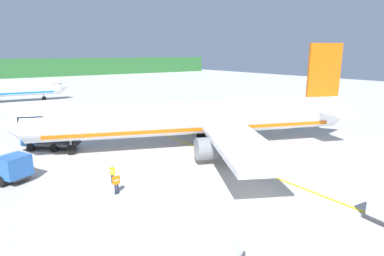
# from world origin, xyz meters

# --- Properties ---
(ground) EXTENTS (240.00, 320.00, 0.20)m
(ground) POSITION_xyz_m (0.00, 48.00, -0.10)
(ground) COLOR #B7B5AD
(airliner_foreground) EXTENTS (39.79, 33.45, 11.90)m
(airliner_foreground) POSITION_xyz_m (8.19, 20.29, 3.39)
(airliner_foreground) COLOR white
(airliner_foreground) RESTS_ON ground
(service_truck_fuel) EXTENTS (4.34, 5.76, 2.52)m
(service_truck_fuel) POSITION_xyz_m (-11.83, 22.01, 1.45)
(service_truck_fuel) COLOR #2659A5
(service_truck_fuel) RESTS_ON ground
(service_truck_baggage) EXTENTS (5.95, 5.67, 2.63)m
(service_truck_baggage) POSITION_xyz_m (-7.02, 29.96, 1.18)
(service_truck_baggage) COLOR #2659A5
(service_truck_baggage) RESTS_ON ground
(cargo_container_near) EXTENTS (1.76, 1.76, 1.95)m
(cargo_container_near) POSITION_xyz_m (7.49, -0.64, 0.92)
(cargo_container_near) COLOR #333338
(cargo_container_near) RESTS_ON ground
(cargo_container_mid) EXTENTS (2.32, 2.32, 2.07)m
(cargo_container_mid) POSITION_xyz_m (-3.72, 2.17, 0.98)
(cargo_container_mid) COLOR #333338
(cargo_container_mid) RESTS_ON ground
(crew_marshaller) EXTENTS (0.42, 0.56, 1.79)m
(crew_marshaller) POSITION_xyz_m (8.95, 8.75, 1.06)
(crew_marshaller) COLOR #191E33
(crew_marshaller) RESTS_ON ground
(crew_loader_left) EXTENTS (0.63, 0.24, 1.67)m
(crew_loader_left) POSITION_xyz_m (-5.03, 13.39, 0.98)
(crew_loader_left) COLOR #191E33
(crew_loader_left) RESTS_ON ground
(crew_loader_right) EXTENTS (0.35, 0.61, 1.61)m
(crew_loader_right) POSITION_xyz_m (-4.46, 15.55, 0.95)
(crew_loader_right) COLOR #191E33
(crew_loader_right) RESTS_ON ground
(apron_guide_line) EXTENTS (0.30, 60.00, 0.01)m
(apron_guide_line) POSITION_xyz_m (7.66, 15.51, 0.01)
(apron_guide_line) COLOR yellow
(apron_guide_line) RESTS_ON ground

